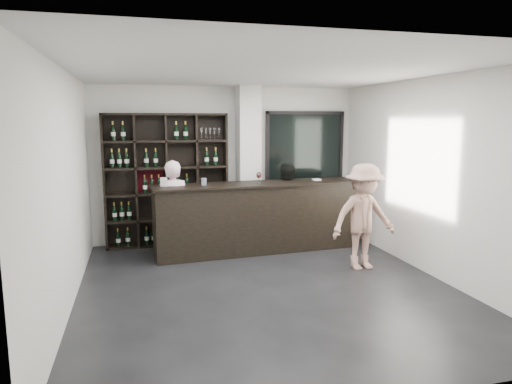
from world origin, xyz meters
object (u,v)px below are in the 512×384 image
object	(u,v)px
taster_black	(285,204)
customer	(364,217)
taster_pink	(173,208)
tasting_counter	(258,217)
wine_shelf	(167,180)

from	to	relation	value
taster_black	customer	world-z (taller)	customer
taster_pink	taster_black	distance (m)	2.06
tasting_counter	customer	bearing A→B (deg)	-49.37
wine_shelf	taster_black	xyz separation A→B (m)	(2.10, -0.49, -0.45)
taster_pink	wine_shelf	bearing A→B (deg)	-67.99
wine_shelf	tasting_counter	world-z (taller)	wine_shelf
tasting_counter	taster_pink	distance (m)	1.47
tasting_counter	customer	distance (m)	1.89
tasting_counter	taster_black	world-z (taller)	taster_black
taster_pink	customer	distance (m)	3.11
tasting_counter	wine_shelf	bearing A→B (deg)	148.05
taster_pink	taster_black	xyz separation A→B (m)	(2.05, 0.23, -0.06)
taster_black	customer	bearing A→B (deg)	121.50
wine_shelf	tasting_counter	distance (m)	1.81
tasting_counter	customer	xyz separation A→B (m)	(1.31, -1.35, 0.21)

